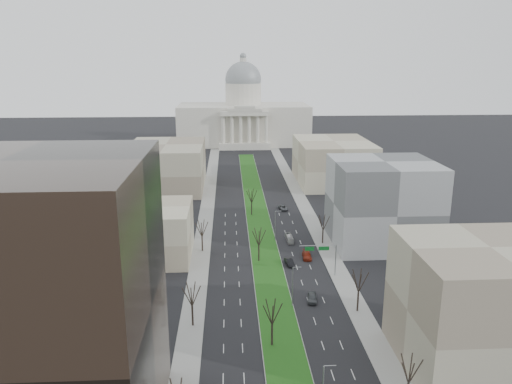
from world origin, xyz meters
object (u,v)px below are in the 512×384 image
object	(u,v)px
box_van	(290,238)
car_grey_far	(283,208)
car_black	(289,262)
car_grey_near	(312,298)
car_red	(307,255)

from	to	relation	value
box_van	car_grey_far	bearing A→B (deg)	84.82
car_black	car_grey_far	xyz separation A→B (m)	(3.62, 48.42, -0.05)
car_grey_near	car_grey_far	world-z (taller)	car_grey_near
car_black	box_van	xyz separation A→B (m)	(2.13, 17.16, 0.12)
car_black	box_van	bearing A→B (deg)	74.72
car_grey_far	box_van	world-z (taller)	box_van
car_grey_near	box_van	xyz separation A→B (m)	(-0.49, 37.21, 0.08)
car_black	car_red	size ratio (longest dim) A/B	0.88
car_grey_far	car_red	bearing A→B (deg)	-97.36
car_red	car_grey_far	bearing A→B (deg)	95.29
car_red	car_grey_far	world-z (taller)	car_red
car_grey_near	box_van	bearing A→B (deg)	99.02
car_grey_near	car_red	bearing A→B (deg)	92.15
car_grey_far	car_grey_near	bearing A→B (deg)	-100.27
car_grey_near	car_black	size ratio (longest dim) A/B	1.02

